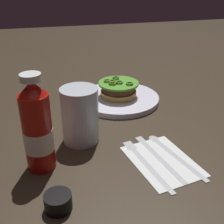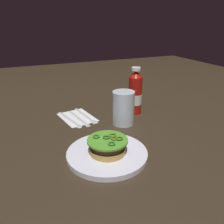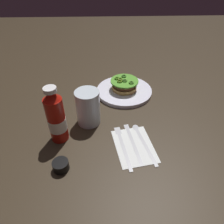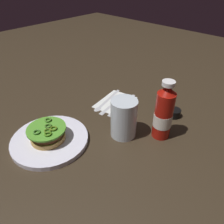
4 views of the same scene
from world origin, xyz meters
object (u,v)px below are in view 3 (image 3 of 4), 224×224
Objects in this scene: water_glass at (88,108)px; napkin at (134,146)px; ketchup_bottle at (56,118)px; dinner_plate at (124,91)px; fork_utensil at (122,143)px; burger_sandwich at (124,85)px; butter_knife at (132,140)px; spoon_utensil at (141,137)px; condiment_cup at (61,165)px.

water_glass reaches higher than napkin.
ketchup_bottle is at bearing 79.20° from napkin.
water_glass is (-0.20, 0.15, 0.06)m from dinner_plate.
ketchup_bottle is 0.24m from fork_utensil.
fork_utensil is at bearing 72.97° from napkin.
dinner_plate is 2.02× the size of burger_sandwich.
butter_knife is at bearing -179.60° from dinner_plate.
burger_sandwich reaches higher than dinner_plate.
dinner_plate reaches higher than fork_utensil.
butter_knife is (0.03, 0.00, 0.00)m from napkin.
spoon_utensil is (-0.30, -0.04, -0.04)m from burger_sandwich.
burger_sandwich is 0.33m from fork_utensil.
water_glass reaches higher than burger_sandwich.
dinner_plate is 1.86× the size of water_glass.
burger_sandwich reaches higher than condiment_cup.
burger_sandwich is (0.00, 0.00, 0.03)m from dinner_plate.
dinner_plate is 0.31m from butter_knife.
napkin is (-0.34, -0.01, -0.01)m from dinner_plate.
ketchup_bottle is at bearing 84.50° from butter_knife.
napkin is at bearing -178.69° from burger_sandwich.
spoon_utensil is at bearing -173.03° from dinner_plate.
burger_sandwich is at bearing 0.62° from butter_knife.
water_glass is (0.08, -0.10, -0.02)m from ketchup_bottle.
burger_sandwich is at bearing 1.31° from napkin.
ketchup_bottle is at bearing 138.97° from burger_sandwich.
burger_sandwich is at bearing 7.10° from spoon_utensil.
ketchup_bottle reaches higher than burger_sandwich.
burger_sandwich is 0.31m from spoon_utensil.
fork_utensil is (-0.02, 0.07, 0.00)m from spoon_utensil.
dinner_plate is 1.29× the size of spoon_utensil.
fork_utensil is at bearing 109.01° from butter_knife.
dinner_plate is 0.03m from burger_sandwich.
butter_knife is 0.04m from fork_utensil.
water_glass is 0.22m from spoon_utensil.
ketchup_bottle is (-0.29, 0.25, 0.05)m from burger_sandwich.
water_glass reaches higher than spoon_utensil.
dinner_plate is 1.21× the size of ketchup_bottle.
burger_sandwich is 0.39m from ketchup_bottle.
ketchup_bottle reaches higher than napkin.
fork_utensil is (-0.32, 0.03, -0.00)m from dinner_plate.
butter_knife is (-0.11, -0.16, -0.06)m from water_glass.
burger_sandwich is 0.64× the size of spoon_utensil.
condiment_cup is 0.22m from fork_utensil.
spoon_utensil and fork_utensil have the same top height.
napkin is 0.03m from butter_knife.
napkin is (0.08, -0.24, -0.01)m from condiment_cup.
ketchup_bottle is 0.28m from napkin.
burger_sandwich reaches higher than spoon_utensil.
butter_knife is at bearing -64.95° from condiment_cup.
napkin is at bearing -70.56° from condiment_cup.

